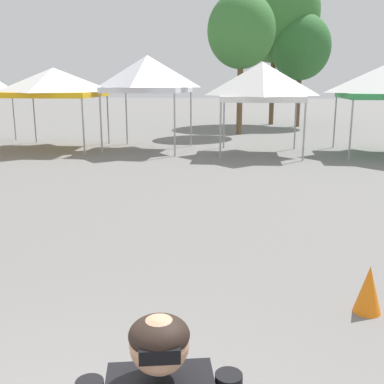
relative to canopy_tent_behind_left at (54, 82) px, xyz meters
name	(u,v)px	position (x,y,z in m)	size (l,w,h in m)	color
canopy_tent_behind_left	(54,82)	(0.00, 0.00, 0.00)	(3.55, 3.55, 3.11)	#9E9EA3
canopy_tent_center	(147,74)	(3.66, 0.17, 0.31)	(3.06, 3.06, 3.55)	#9E9EA3
canopy_tent_behind_right	(262,82)	(7.94, -0.24, 0.03)	(3.04, 3.04, 3.27)	#9E9EA3
tree_behind_tents_center	(301,47)	(10.00, 10.63, 1.89)	(3.35, 3.35, 6.32)	brown
tree_behind_tents_right	(275,13)	(8.52, 11.82, 3.92)	(5.18, 5.18, 9.33)	brown
tree_behind_tents_left	(241,31)	(6.86, 6.10, 2.37)	(3.26, 3.26, 6.74)	brown
traffic_cone_near_barrier	(369,289)	(9.29, -12.30, -2.27)	(0.32, 0.32, 0.57)	orange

